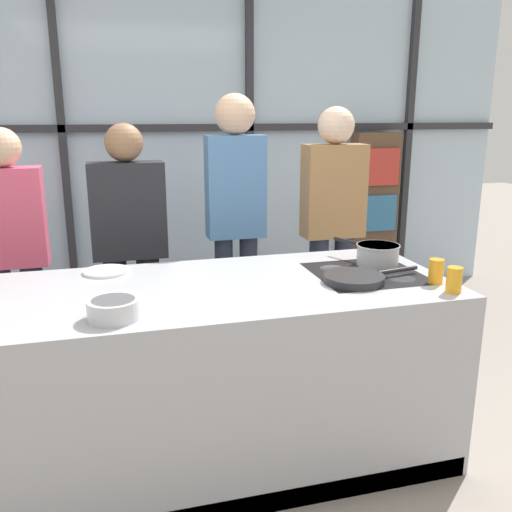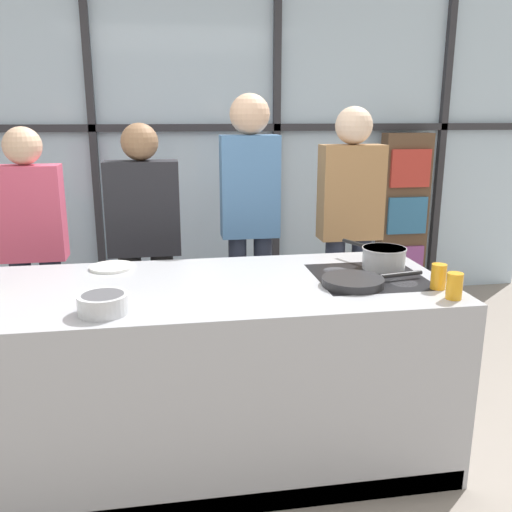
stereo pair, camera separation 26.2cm
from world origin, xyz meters
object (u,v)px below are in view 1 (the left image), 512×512
object	(u,v)px
white_plate	(106,271)
mixing_bowl	(114,308)
spectator_center_left	(130,240)
frying_pan	(355,278)
spectator_center_right	(236,211)
juice_glass_near	(454,280)
saucepan	(377,254)
juice_glass_far	(436,271)
spectator_far_right	(333,217)
spectator_far_left	(12,246)

from	to	relation	value
white_plate	mixing_bowl	xyz separation A→B (m)	(0.03, -0.66, 0.04)
spectator_center_left	frying_pan	distance (m)	1.47
spectator_center_right	juice_glass_near	world-z (taller)	spectator_center_right
frying_pan	saucepan	xyz separation A→B (m)	(0.24, 0.25, 0.04)
white_plate	juice_glass_far	distance (m)	1.60
spectator_center_right	white_plate	size ratio (longest dim) A/B	7.84
juice_glass_far	spectator_far_right	bearing A→B (deg)	90.53
spectator_far_right	frying_pan	xyz separation A→B (m)	(-0.35, -1.09, -0.07)
spectator_center_right	frying_pan	xyz separation A→B (m)	(0.32, -1.09, -0.15)
mixing_bowl	juice_glass_far	world-z (taller)	juice_glass_far
spectator_center_left	frying_pan	world-z (taller)	spectator_center_left
juice_glass_near	juice_glass_far	size ratio (longest dim) A/B	1.00
spectator_far_right	saucepan	xyz separation A→B (m)	(-0.11, -0.84, -0.04)
spectator_far_right	juice_glass_far	size ratio (longest dim) A/B	14.84
spectator_far_right	white_plate	xyz separation A→B (m)	(-1.48, -0.62, -0.09)
spectator_far_right	spectator_center_right	bearing A→B (deg)	0.00
spectator_center_right	mixing_bowl	size ratio (longest dim) A/B	8.76
spectator_center_left	saucepan	xyz separation A→B (m)	(1.23, -0.84, 0.04)
spectator_far_left	saucepan	bearing A→B (deg)	156.03
frying_pan	saucepan	world-z (taller)	saucepan
spectator_far_right	white_plate	size ratio (longest dim) A/B	7.51
spectator_far_left	mixing_bowl	world-z (taller)	spectator_far_left
spectator_center_right	juice_glass_far	world-z (taller)	spectator_center_right
spectator_center_right	frying_pan	distance (m)	1.15
spectator_far_right	spectator_center_left	bearing A→B (deg)	0.00
spectator_center_left	white_plate	distance (m)	0.64
frying_pan	mixing_bowl	xyz separation A→B (m)	(-1.10, -0.18, 0.02)
spectator_center_right	juice_glass_far	distance (m)	1.38
spectator_center_left	juice_glass_far	xyz separation A→B (m)	(1.35, -1.20, 0.04)
spectator_center_left	frying_pan	xyz separation A→B (m)	(0.99, -1.09, 0.00)
spectator_center_right	saucepan	world-z (taller)	spectator_center_right
spectator_center_left	juice_glass_near	distance (m)	1.90
spectator_far_left	saucepan	world-z (taller)	spectator_far_left
spectator_far_right	juice_glass_far	bearing A→B (deg)	90.53
saucepan	white_plate	size ratio (longest dim) A/B	1.72
saucepan	spectator_far_right	bearing A→B (deg)	82.89
spectator_far_left	white_plate	bearing A→B (deg)	130.23
spectator_center_left	spectator_far_right	size ratio (longest dim) A/B	0.94
spectator_center_right	spectator_far_right	distance (m)	0.67
spectator_far_right	frying_pan	world-z (taller)	spectator_far_right
frying_pan	juice_glass_far	distance (m)	0.37
spectator_far_left	white_plate	world-z (taller)	spectator_far_left
spectator_center_left	mixing_bowl	xyz separation A→B (m)	(-0.11, -1.28, 0.03)
spectator_far_right	mixing_bowl	world-z (taller)	spectator_far_right
spectator_center_right	juice_glass_near	xyz separation A→B (m)	(0.68, -1.34, -0.11)
spectator_center_left	juice_glass_far	bearing A→B (deg)	138.25
spectator_far_right	juice_glass_far	distance (m)	1.20
spectator_far_left	frying_pan	world-z (taller)	spectator_far_left
mixing_bowl	white_plate	bearing A→B (deg)	92.39
spectator_far_right	juice_glass_near	bearing A→B (deg)	90.48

